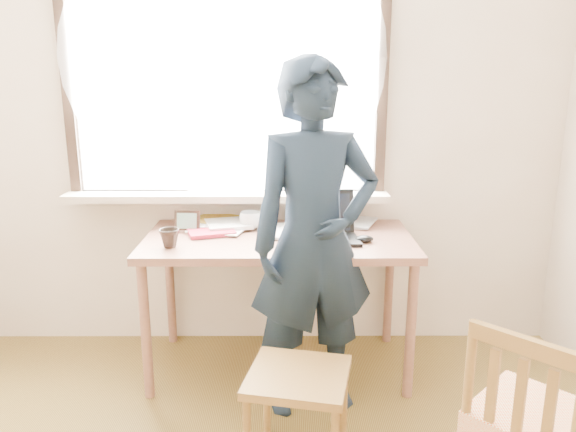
{
  "coord_description": "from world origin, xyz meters",
  "views": [
    {
      "loc": [
        0.14,
        -1.25,
        1.63
      ],
      "look_at": [
        0.15,
        0.95,
        1.06
      ],
      "focal_mm": 35.0,
      "sensor_mm": 36.0,
      "label": 1
    }
  ],
  "objects_px": {
    "mug_white": "(250,220)",
    "side_chair": "(533,431)",
    "mug_dark": "(170,238)",
    "person": "(314,241)",
    "laptop": "(323,228)",
    "desk": "(279,251)",
    "work_chair": "(298,387)"
  },
  "relations": [
    {
      "from": "work_chair",
      "to": "desk",
      "type": "bearing_deg",
      "value": 96.39
    },
    {
      "from": "mug_dark",
      "to": "side_chair",
      "type": "bearing_deg",
      "value": -36.35
    },
    {
      "from": "laptop",
      "to": "work_chair",
      "type": "relative_size",
      "value": 0.79
    },
    {
      "from": "mug_white",
      "to": "laptop",
      "type": "bearing_deg",
      "value": -25.27
    },
    {
      "from": "side_chair",
      "to": "person",
      "type": "bearing_deg",
      "value": 128.79
    },
    {
      "from": "mug_white",
      "to": "mug_dark",
      "type": "height_order",
      "value": "mug_white"
    },
    {
      "from": "desk",
      "to": "side_chair",
      "type": "relative_size",
      "value": 1.69
    },
    {
      "from": "desk",
      "to": "mug_white",
      "type": "xyz_separation_m",
      "value": [
        -0.16,
        0.16,
        0.13
      ]
    },
    {
      "from": "mug_white",
      "to": "side_chair",
      "type": "bearing_deg",
      "value": -53.14
    },
    {
      "from": "work_chair",
      "to": "side_chair",
      "type": "height_order",
      "value": "side_chair"
    },
    {
      "from": "mug_dark",
      "to": "person",
      "type": "relative_size",
      "value": 0.06
    },
    {
      "from": "desk",
      "to": "person",
      "type": "xyz_separation_m",
      "value": [
        0.17,
        -0.35,
        0.16
      ]
    },
    {
      "from": "work_chair",
      "to": "laptop",
      "type": "bearing_deg",
      "value": 79.39
    },
    {
      "from": "mug_dark",
      "to": "mug_white",
      "type": "bearing_deg",
      "value": 40.95
    },
    {
      "from": "mug_dark",
      "to": "laptop",
      "type": "bearing_deg",
      "value": 10.86
    },
    {
      "from": "side_chair",
      "to": "person",
      "type": "height_order",
      "value": "person"
    },
    {
      "from": "laptop",
      "to": "mug_dark",
      "type": "xyz_separation_m",
      "value": [
        -0.78,
        -0.15,
        -0.01
      ]
    },
    {
      "from": "desk",
      "to": "mug_white",
      "type": "bearing_deg",
      "value": 135.57
    },
    {
      "from": "desk",
      "to": "mug_dark",
      "type": "distance_m",
      "value": 0.59
    },
    {
      "from": "work_chair",
      "to": "person",
      "type": "relative_size",
      "value": 0.28
    },
    {
      "from": "laptop",
      "to": "mug_dark",
      "type": "distance_m",
      "value": 0.8
    },
    {
      "from": "mug_white",
      "to": "person",
      "type": "xyz_separation_m",
      "value": [
        0.33,
        -0.51,
        0.04
      ]
    },
    {
      "from": "mug_dark",
      "to": "desk",
      "type": "bearing_deg",
      "value": 18.07
    },
    {
      "from": "mug_white",
      "to": "side_chair",
      "type": "height_order",
      "value": "mug_white"
    },
    {
      "from": "mug_dark",
      "to": "side_chair",
      "type": "height_order",
      "value": "mug_dark"
    },
    {
      "from": "laptop",
      "to": "mug_dark",
      "type": "height_order",
      "value": "laptop"
    },
    {
      "from": "person",
      "to": "laptop",
      "type": "bearing_deg",
      "value": 64.51
    },
    {
      "from": "desk",
      "to": "person",
      "type": "distance_m",
      "value": 0.43
    },
    {
      "from": "mug_dark",
      "to": "side_chair",
      "type": "relative_size",
      "value": 0.12
    },
    {
      "from": "side_chair",
      "to": "person",
      "type": "xyz_separation_m",
      "value": [
        -0.7,
        0.88,
        0.41
      ]
    },
    {
      "from": "laptop",
      "to": "person",
      "type": "relative_size",
      "value": 0.22
    },
    {
      "from": "laptop",
      "to": "side_chair",
      "type": "distance_m",
      "value": 1.41
    }
  ]
}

